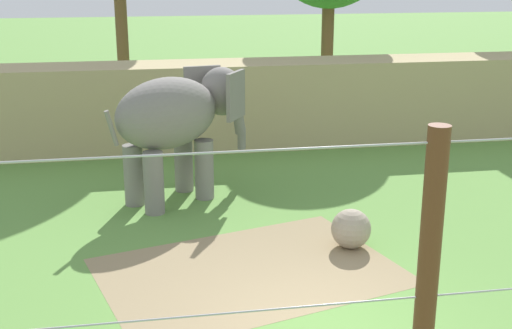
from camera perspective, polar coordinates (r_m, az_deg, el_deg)
name	(u,v)px	position (r m, az deg, el deg)	size (l,w,h in m)	color
ground_plane	(313,326)	(10.56, 4.80, -13.39)	(120.00, 120.00, 0.00)	#609342
dirt_patch	(249,271)	(12.18, -0.58, -8.98)	(5.10, 3.57, 0.01)	#937F5B
embankment_wall	(224,105)	(19.92, -2.68, 5.04)	(36.00, 1.80, 2.48)	tan
elephant	(178,117)	(15.33, -6.56, 4.00)	(3.50, 2.94, 2.91)	gray
enrichment_ball	(351,229)	(13.12, 8.00, -5.37)	(0.77, 0.77, 0.77)	gray
cable_fence	(411,322)	(6.86, 12.90, -12.82)	(9.92, 0.21, 3.91)	brown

